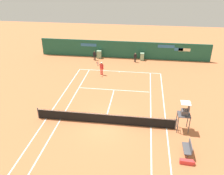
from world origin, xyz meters
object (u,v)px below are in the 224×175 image
object	(u,v)px
player_on_baseline	(101,67)
tennis_ball_near_service_line	(155,89)
equipment_bag	(188,162)
tennis_ball_mid_court	(122,75)
player_bench	(188,148)
umpire_chair	(184,113)
ball_kid_right_post	(135,57)
ball_kid_centre_post	(95,55)
tennis_ball_by_sideline	(136,76)

from	to	relation	value
player_on_baseline	tennis_ball_near_service_line	xyz separation A→B (m)	(6.61, -3.07, -0.96)
equipment_bag	tennis_ball_mid_court	size ratio (longest dim) A/B	15.66
tennis_ball_near_service_line	tennis_ball_mid_court	world-z (taller)	same
player_bench	tennis_ball_mid_court	distance (m)	14.78
equipment_bag	tennis_ball_near_service_line	xyz separation A→B (m)	(-1.98, 11.21, -0.13)
umpire_chair	tennis_ball_mid_court	world-z (taller)	umpire_chair
ball_kid_right_post	tennis_ball_near_service_line	bearing A→B (deg)	107.55
umpire_chair	player_on_baseline	world-z (taller)	umpire_chair
ball_kid_centre_post	tennis_ball_mid_court	bearing A→B (deg)	125.54
equipment_bag	player_on_baseline	bearing A→B (deg)	121.04
player_on_baseline	tennis_ball_by_sideline	distance (m)	4.45
ball_kid_right_post	ball_kid_centre_post	bearing A→B (deg)	-0.45
umpire_chair	tennis_ball_near_service_line	world-z (taller)	umpire_chair
player_bench	ball_kid_right_post	xyz separation A→B (m)	(-4.75, 18.27, 0.27)
player_bench	tennis_ball_near_service_line	xyz separation A→B (m)	(-2.10, 10.13, -0.47)
equipment_bag	player_on_baseline	distance (m)	16.70
tennis_ball_mid_court	ball_kid_centre_post	bearing A→B (deg)	133.18
player_bench	tennis_ball_mid_court	world-z (taller)	player_bench
player_bench	equipment_bag	distance (m)	1.15
player_on_baseline	ball_kid_centre_post	world-z (taller)	player_on_baseline
ball_kid_right_post	tennis_ball_by_sideline	bearing A→B (deg)	93.89
umpire_chair	ball_kid_right_post	bearing A→B (deg)	16.99
tennis_ball_near_service_line	tennis_ball_by_sideline	bearing A→B (deg)	125.12
ball_kid_right_post	tennis_ball_by_sideline	distance (m)	4.98
equipment_bag	ball_kid_right_post	bearing A→B (deg)	103.45
ball_kid_centre_post	equipment_bag	bearing A→B (deg)	110.87
tennis_ball_by_sideline	equipment_bag	bearing A→B (deg)	-73.58
umpire_chair	equipment_bag	bearing A→B (deg)	178.89
player_bench	tennis_ball_mid_court	xyz separation A→B (m)	(-6.11, 13.45, -0.47)
ball_kid_right_post	ball_kid_centre_post	xyz separation A→B (m)	(-5.88, 0.00, 0.02)
ball_kid_right_post	tennis_ball_by_sideline	world-z (taller)	ball_kid_right_post
player_bench	player_on_baseline	bearing A→B (deg)	33.44
equipment_bag	tennis_ball_near_service_line	distance (m)	11.39
tennis_ball_near_service_line	tennis_ball_by_sideline	xyz separation A→B (m)	(-2.27, 3.23, 0.00)
tennis_ball_mid_court	tennis_ball_near_service_line	bearing A→B (deg)	-39.66
ball_kid_right_post	player_on_baseline	bearing A→B (deg)	51.49
equipment_bag	player_on_baseline	world-z (taller)	player_on_baseline
player_on_baseline	ball_kid_centre_post	size ratio (longest dim) A/B	1.35
ball_kid_centre_post	tennis_ball_by_sideline	xyz separation A→B (m)	(6.26, -4.91, -0.76)
player_on_baseline	tennis_ball_mid_court	xyz separation A→B (m)	(2.61, 0.25, -0.96)
umpire_chair	tennis_ball_near_service_line	bearing A→B (deg)	15.85
ball_kid_centre_post	player_on_baseline	bearing A→B (deg)	103.07
ball_kid_right_post	ball_kid_centre_post	distance (m)	5.88
player_on_baseline	tennis_ball_near_service_line	distance (m)	7.35
tennis_ball_by_sideline	tennis_ball_mid_court	bearing A→B (deg)	177.00
ball_kid_right_post	player_bench	bearing A→B (deg)	104.13
umpire_chair	tennis_ball_mid_court	xyz separation A→B (m)	(-6.07, 10.58, -1.62)
tennis_ball_mid_court	player_bench	bearing A→B (deg)	-65.56
tennis_ball_by_sideline	tennis_ball_mid_court	xyz separation A→B (m)	(-1.73, 0.09, 0.00)
umpire_chair	tennis_ball_mid_court	size ratio (longest dim) A/B	38.24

